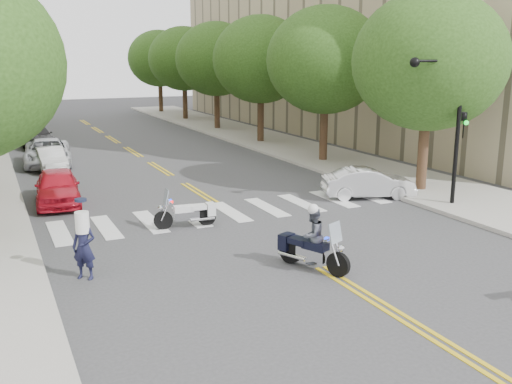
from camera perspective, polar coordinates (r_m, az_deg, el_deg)
ground at (r=16.17m, az=6.47°, el=-7.52°), size 140.00×140.00×0.00m
sidewalk_right at (r=39.38m, az=1.38°, el=5.10°), size 5.00×60.00×0.15m
tree_r_0 at (r=25.25m, az=16.92°, el=12.39°), size 6.40×6.40×8.45m
tree_r_1 at (r=31.65m, az=6.97°, el=12.94°), size 6.40×6.40×8.45m
tree_r_2 at (r=38.66m, az=0.47°, el=13.10°), size 6.40×6.40×8.45m
tree_r_3 at (r=45.99m, az=-4.00°, el=13.12°), size 6.40×6.40×8.45m
tree_r_4 at (r=53.51m, az=-7.23°, el=13.08°), size 6.40×6.40×8.45m
tree_r_5 at (r=61.15m, az=-9.65°, el=13.02°), size 6.40×6.40×8.45m
traffic_signal_pole at (r=22.77m, az=18.81°, el=7.58°), size 2.82×0.42×6.00m
motorcycle_police at (r=15.81m, az=5.51°, el=-4.80°), size 1.18×2.18×1.87m
motorcycle_parked at (r=19.80m, az=-6.56°, el=-2.11°), size 2.18×0.62×1.40m
officer_standing at (r=15.69m, az=-16.82°, el=-5.27°), size 0.77×0.73×1.76m
convertible at (r=24.18m, az=11.16°, el=0.90°), size 4.02×2.54×1.25m
parked_car_a at (r=24.00m, az=-19.24°, el=0.50°), size 2.04×4.27×1.41m
parked_car_b at (r=31.34m, az=-19.83°, el=3.12°), size 1.37×3.64×1.19m
parked_car_c at (r=32.80m, az=-20.13°, el=3.73°), size 2.86×5.31×1.42m
parked_car_d at (r=39.85m, az=-21.16°, el=5.21°), size 2.26×4.91×1.39m
parked_car_e at (r=43.54m, az=-23.02°, el=5.59°), size 1.81×3.85×1.27m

